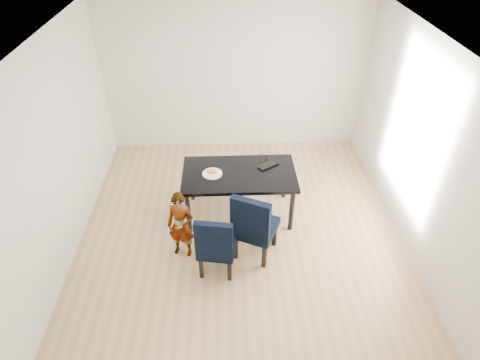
{
  "coord_description": "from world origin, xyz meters",
  "views": [
    {
      "loc": [
        -0.17,
        -4.06,
        4.05
      ],
      "look_at": [
        0.0,
        0.2,
        0.85
      ],
      "focal_mm": 30.0,
      "sensor_mm": 36.0,
      "label": 1
    }
  ],
  "objects_px": {
    "chair_left": "(217,241)",
    "chair_right": "(256,222)",
    "child": "(181,225)",
    "dining_table": "(239,194)",
    "laptop": "(266,163)",
    "plate": "(212,174)"
  },
  "relations": [
    {
      "from": "chair_left",
      "to": "chair_right",
      "type": "bearing_deg",
      "value": 36.6
    },
    {
      "from": "child",
      "to": "chair_right",
      "type": "bearing_deg",
      "value": 13.05
    },
    {
      "from": "chair_right",
      "to": "dining_table",
      "type": "bearing_deg",
      "value": 128.49
    },
    {
      "from": "chair_left",
      "to": "chair_right",
      "type": "relative_size",
      "value": 0.9
    },
    {
      "from": "chair_left",
      "to": "child",
      "type": "height_order",
      "value": "child"
    },
    {
      "from": "chair_right",
      "to": "child",
      "type": "bearing_deg",
      "value": -156.0
    },
    {
      "from": "dining_table",
      "to": "chair_left",
      "type": "xyz_separation_m",
      "value": [
        -0.32,
        -1.04,
        0.09
      ]
    },
    {
      "from": "child",
      "to": "laptop",
      "type": "xyz_separation_m",
      "value": [
        1.18,
        0.97,
        0.27
      ]
    },
    {
      "from": "chair_right",
      "to": "child",
      "type": "xyz_separation_m",
      "value": [
        -0.97,
        0.01,
        -0.03
      ]
    },
    {
      "from": "laptop",
      "to": "chair_left",
      "type": "bearing_deg",
      "value": 27.51
    },
    {
      "from": "chair_left",
      "to": "laptop",
      "type": "relative_size",
      "value": 2.83
    },
    {
      "from": "dining_table",
      "to": "chair_left",
      "type": "relative_size",
      "value": 1.7
    },
    {
      "from": "chair_left",
      "to": "laptop",
      "type": "xyz_separation_m",
      "value": [
        0.72,
        1.25,
        0.29
      ]
    },
    {
      "from": "chair_left",
      "to": "plate",
      "type": "distance_m",
      "value": 1.07
    },
    {
      "from": "dining_table",
      "to": "chair_left",
      "type": "bearing_deg",
      "value": -106.8
    },
    {
      "from": "chair_left",
      "to": "child",
      "type": "distance_m",
      "value": 0.54
    },
    {
      "from": "chair_right",
      "to": "plate",
      "type": "bearing_deg",
      "value": 151.25
    },
    {
      "from": "dining_table",
      "to": "child",
      "type": "height_order",
      "value": "child"
    },
    {
      "from": "dining_table",
      "to": "laptop",
      "type": "distance_m",
      "value": 0.6
    },
    {
      "from": "chair_left",
      "to": "laptop",
      "type": "distance_m",
      "value": 1.47
    },
    {
      "from": "dining_table",
      "to": "chair_right",
      "type": "height_order",
      "value": "chair_right"
    },
    {
      "from": "plate",
      "to": "child",
      "type": "bearing_deg",
      "value": -118.25
    }
  ]
}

